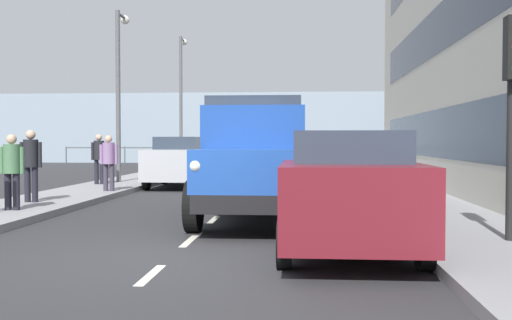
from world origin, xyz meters
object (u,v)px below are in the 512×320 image
car_grey_kerbside_1 (330,170)px  lamp_post_promenade (119,79)px  truck_vintage_blue (255,162)px  pedestrian_by_lamp (31,160)px  pedestrian_couple_b (12,166)px  car_silver_oppositeside_0 (180,161)px  car_maroon_kerbside_near (346,188)px  pedestrian_near_railing (99,155)px  pedestrian_couple_a (109,158)px  lamp_post_far (181,91)px

car_grey_kerbside_1 → lamp_post_promenade: size_ratio=0.70×
truck_vintage_blue → pedestrian_by_lamp: truck_vintage_blue is taller
pedestrian_couple_b → pedestrian_by_lamp: bearing=-78.0°
car_grey_kerbside_1 → car_silver_oppositeside_0: size_ratio=1.00×
pedestrian_couple_b → lamp_post_promenade: 9.11m
car_maroon_kerbside_near → pedestrian_by_lamp: bearing=-34.3°
car_grey_kerbside_1 → pedestrian_near_railing: bearing=-35.1°
car_grey_kerbside_1 → pedestrian_couple_b: bearing=18.3°
car_grey_kerbside_1 → pedestrian_couple_a: (6.18, -2.57, 0.19)m
truck_vintage_blue → pedestrian_couple_b: (5.09, -0.40, -0.11)m
car_grey_kerbside_1 → pedestrian_by_lamp: pedestrian_by_lamp is taller
pedestrian_couple_a → pedestrian_near_railing: (1.19, -2.61, 0.04)m
car_maroon_kerbside_near → car_silver_oppositeside_0: 12.45m
car_maroon_kerbside_near → pedestrian_by_lamp: size_ratio=2.68×
car_maroon_kerbside_near → pedestrian_couple_a: size_ratio=2.84×
pedestrian_couple_b → lamp_post_promenade: (0.42, -8.70, 2.67)m
pedestrian_by_lamp → lamp_post_far: size_ratio=0.25×
lamp_post_promenade → pedestrian_near_railing: bearing=76.8°
car_silver_oppositeside_0 → lamp_post_far: 10.61m
truck_vintage_blue → car_grey_kerbside_1: (-1.56, -2.61, -0.28)m
truck_vintage_blue → pedestrian_couple_b: truck_vintage_blue is taller
car_maroon_kerbside_near → lamp_post_promenade: 14.11m
truck_vintage_blue → car_maroon_kerbside_near: truck_vintage_blue is taller
car_silver_oppositeside_0 → pedestrian_by_lamp: size_ratio=2.49×
car_silver_oppositeside_0 → lamp_post_promenade: bearing=-10.2°
pedestrian_couple_b → pedestrian_couple_a: (-0.47, -4.78, 0.01)m
car_grey_kerbside_1 → lamp_post_far: lamp_post_far is taller
pedestrian_by_lamp → pedestrian_couple_a: pedestrian_by_lamp is taller
truck_vintage_blue → car_grey_kerbside_1: truck_vintage_blue is taller
car_grey_kerbside_1 → lamp_post_promenade: (7.07, -6.49, 2.85)m
truck_vintage_blue → car_silver_oppositeside_0: size_ratio=1.34×
pedestrian_near_railing → lamp_post_far: (-0.56, -10.81, 3.01)m
car_grey_kerbside_1 → pedestrian_couple_b: pedestrian_couple_b is taller
truck_vintage_blue → lamp_post_far: 19.56m
car_silver_oppositeside_0 → car_maroon_kerbside_near: bearing=112.9°
car_maroon_kerbside_near → pedestrian_couple_b: pedestrian_couple_b is taller
pedestrian_couple_b → pedestrian_near_railing: size_ratio=0.95×
pedestrian_couple_a → lamp_post_far: bearing=-87.3°
car_grey_kerbside_1 → lamp_post_far: 17.69m
pedestrian_couple_b → pedestrian_near_railing: bearing=-84.4°
truck_vintage_blue → pedestrian_couple_a: truck_vintage_blue is taller
lamp_post_far → lamp_post_promenade: bearing=88.5°
pedestrian_couple_b → pedestrian_couple_a: 4.80m
car_grey_kerbside_1 → car_silver_oppositeside_0: same height
pedestrian_couple_a → pedestrian_near_railing: bearing=-65.4°
car_grey_kerbside_1 → pedestrian_couple_b: (6.65, 2.21, 0.18)m
car_maroon_kerbside_near → pedestrian_couple_b: bearing=-25.5°
car_grey_kerbside_1 → pedestrian_near_railing: pedestrian_near_railing is taller
pedestrian_couple_a → pedestrian_couple_b: bearing=84.4°
truck_vintage_blue → lamp_post_promenade: 10.94m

